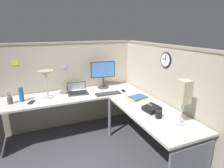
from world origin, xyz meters
name	(u,v)px	position (x,y,z in m)	size (l,w,h in m)	color
ground_plane	(104,142)	(0.00, 0.00, 0.00)	(6.80, 6.80, 0.00)	#47474C
cubicle_wall_back	(69,85)	(-0.36, 0.87, 0.79)	(2.57, 0.12, 1.58)	#B7AD99
cubicle_wall_right	(161,95)	(0.87, -0.27, 0.79)	(0.12, 2.37, 1.58)	#B7AD99
desk	(96,110)	(-0.15, -0.05, 0.63)	(2.35, 2.15, 0.73)	silver
monitor	(103,73)	(0.23, 0.64, 1.02)	(0.46, 0.20, 0.50)	#38383D
laptop	(77,90)	(-0.28, 0.59, 0.75)	(0.37, 0.41, 0.22)	#38383D
keyboard	(108,94)	(0.17, 0.26, 0.74)	(0.43, 0.14, 0.02)	#38383D
computer_mouse	(123,91)	(0.48, 0.29, 0.75)	(0.06, 0.10, 0.03)	black
desk_lamp_dome	(46,76)	(-0.78, 0.50, 1.09)	(0.24, 0.24, 0.44)	#B7BABF
pen_cup	(10,100)	(-1.32, 0.44, 0.78)	(0.08, 0.08, 0.18)	#4C4C51
cell_phone	(31,102)	(-1.03, 0.37, 0.73)	(0.07, 0.14, 0.01)	black
thermos_flask	(21,94)	(-1.16, 0.48, 0.84)	(0.07, 0.07, 0.22)	#26598C
office_phone	(152,109)	(0.46, -0.61, 0.77)	(0.21, 0.22, 0.11)	black
book_stack	(137,98)	(0.52, -0.13, 0.75)	(0.30, 0.23, 0.04)	yellow
desk_lamp_paper	(184,93)	(0.57, -1.03, 1.11)	(0.13, 0.13, 0.53)	#B7BABF
coffee_mug	(159,114)	(0.43, -0.80, 0.78)	(0.08, 0.08, 0.10)	black
wall_clock	(166,60)	(0.82, -0.38, 1.37)	(0.04, 0.22, 0.22)	black
pinned_note_leftmost	(64,67)	(-0.44, 0.82, 1.14)	(0.07, 0.00, 0.06)	#99B7E5
pinned_note_middle	(99,67)	(0.22, 0.82, 1.10)	(0.09, 0.00, 0.08)	#99B7E5
pinned_note_rightmost	(15,63)	(-1.21, 0.82, 1.27)	(0.09, 0.00, 0.08)	#EAD84C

